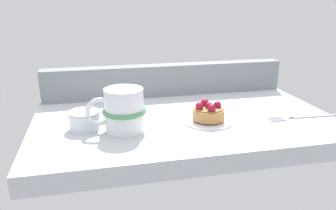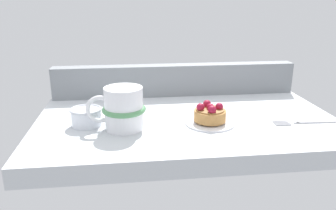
{
  "view_description": "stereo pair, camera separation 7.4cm",
  "coord_description": "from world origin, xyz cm",
  "px_view_note": "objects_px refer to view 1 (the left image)",
  "views": [
    {
      "loc": [
        -20.92,
        -73.68,
        27.96
      ],
      "look_at": [
        -5.16,
        -5.21,
        4.94
      ],
      "focal_mm": 35.99,
      "sensor_mm": 36.0,
      "label": 1
    },
    {
      "loc": [
        -13.65,
        -74.95,
        27.96
      ],
      "look_at": [
        -5.16,
        -5.21,
        4.94
      ],
      "focal_mm": 35.99,
      "sensor_mm": 36.0,
      "label": 2
    }
  ],
  "objects_px": {
    "dessert_fork": "(303,117)",
    "sugar_bowl": "(84,119)",
    "dessert_plate": "(208,120)",
    "raspberry_tart": "(208,112)",
    "coffee_mug": "(123,110)"
  },
  "relations": [
    {
      "from": "raspberry_tart",
      "to": "sugar_bowl",
      "type": "distance_m",
      "value": 0.28
    },
    {
      "from": "coffee_mug",
      "to": "dessert_fork",
      "type": "height_order",
      "value": "coffee_mug"
    },
    {
      "from": "coffee_mug",
      "to": "sugar_bowl",
      "type": "xyz_separation_m",
      "value": [
        -0.08,
        0.03,
        -0.02
      ]
    },
    {
      "from": "dessert_fork",
      "to": "coffee_mug",
      "type": "bearing_deg",
      "value": 177.62
    },
    {
      "from": "raspberry_tart",
      "to": "dessert_fork",
      "type": "xyz_separation_m",
      "value": [
        0.23,
        -0.02,
        -0.02
      ]
    },
    {
      "from": "coffee_mug",
      "to": "raspberry_tart",
      "type": "bearing_deg",
      "value": 2.09
    },
    {
      "from": "raspberry_tart",
      "to": "coffee_mug",
      "type": "relative_size",
      "value": 0.56
    },
    {
      "from": "dessert_fork",
      "to": "sugar_bowl",
      "type": "bearing_deg",
      "value": 174.61
    },
    {
      "from": "sugar_bowl",
      "to": "coffee_mug",
      "type": "bearing_deg",
      "value": -20.2
    },
    {
      "from": "dessert_plate",
      "to": "coffee_mug",
      "type": "xyz_separation_m",
      "value": [
        -0.2,
        -0.01,
        0.04
      ]
    },
    {
      "from": "dessert_fork",
      "to": "raspberry_tart",
      "type": "bearing_deg",
      "value": 173.88
    },
    {
      "from": "raspberry_tart",
      "to": "sugar_bowl",
      "type": "relative_size",
      "value": 1.02
    },
    {
      "from": "dessert_plate",
      "to": "dessert_fork",
      "type": "height_order",
      "value": "dessert_plate"
    },
    {
      "from": "dessert_plate",
      "to": "raspberry_tart",
      "type": "relative_size",
      "value": 1.56
    },
    {
      "from": "raspberry_tart",
      "to": "sugar_bowl",
      "type": "height_order",
      "value": "raspberry_tart"
    }
  ]
}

